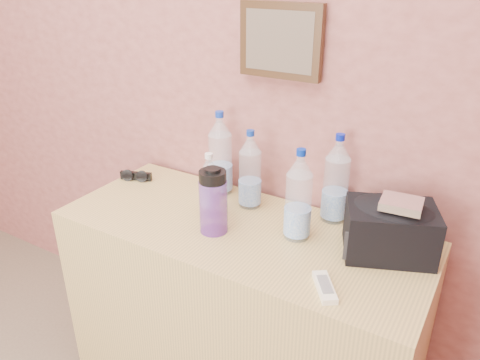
# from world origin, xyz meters

# --- Properties ---
(picture_frame) EXTENTS (0.30, 0.03, 0.25)m
(picture_frame) POSITION_xyz_m (0.31, 1.98, 1.40)
(picture_frame) COLOR #382311
(picture_frame) RESTS_ON room_shell
(dresser) EXTENTS (1.29, 0.54, 0.81)m
(dresser) POSITION_xyz_m (0.31, 1.71, 0.40)
(dresser) COLOR #A28659
(dresser) RESTS_ON ground
(pet_large_a) EXTENTS (0.09, 0.09, 0.33)m
(pet_large_a) POSITION_xyz_m (0.10, 1.91, 0.95)
(pet_large_a) COLOR #C5EEFE
(pet_large_a) RESTS_ON dresser
(pet_large_b) EXTENTS (0.08, 0.08, 0.30)m
(pet_large_b) POSITION_xyz_m (0.26, 1.87, 0.94)
(pet_large_b) COLOR white
(pet_large_b) RESTS_ON dresser
(pet_large_c) EXTENTS (0.09, 0.09, 0.32)m
(pet_large_c) POSITION_xyz_m (0.56, 1.93, 0.95)
(pet_large_c) COLOR #A6BDD1
(pet_large_c) RESTS_ON dresser
(pet_large_d) EXTENTS (0.08, 0.08, 0.31)m
(pet_large_d) POSITION_xyz_m (0.50, 1.76, 0.95)
(pet_large_d) COLOR silver
(pet_large_d) RESTS_ON dresser
(pet_small) EXTENTS (0.07, 0.07, 0.24)m
(pet_small) POSITION_xyz_m (0.17, 1.73, 0.91)
(pet_small) COLOR silver
(pet_small) RESTS_ON dresser
(nalgene_bottle) EXTENTS (0.10, 0.10, 0.23)m
(nalgene_bottle) POSITION_xyz_m (0.24, 1.64, 0.92)
(nalgene_bottle) COLOR #652E9B
(nalgene_bottle) RESTS_ON dresser
(sunglasses) EXTENTS (0.14, 0.09, 0.03)m
(sunglasses) POSITION_xyz_m (-0.27, 1.82, 0.83)
(sunglasses) COLOR black
(sunglasses) RESTS_ON dresser
(ac_remote) EXTENTS (0.11, 0.13, 0.02)m
(ac_remote) POSITION_xyz_m (0.69, 1.54, 0.82)
(ac_remote) COLOR silver
(ac_remote) RESTS_ON dresser
(toiletry_bag) EXTENTS (0.32, 0.28, 0.18)m
(toiletry_bag) POSITION_xyz_m (0.79, 1.82, 0.90)
(toiletry_bag) COLOR #25242A
(toiletry_bag) RESTS_ON dresser
(foil_packet) EXTENTS (0.13, 0.11, 0.02)m
(foil_packet) POSITION_xyz_m (0.81, 1.79, 1.00)
(foil_packet) COLOR silver
(foil_packet) RESTS_ON toiletry_bag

